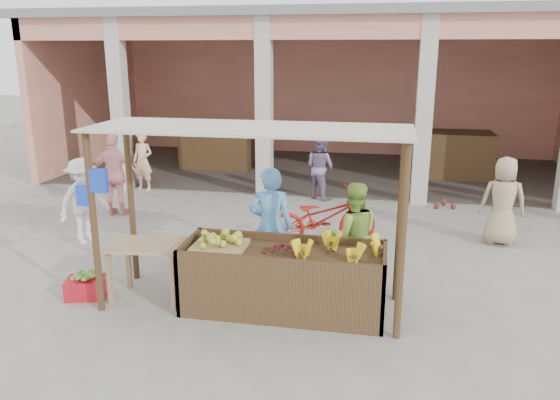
% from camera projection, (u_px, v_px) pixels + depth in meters
% --- Properties ---
extents(ground, '(60.00, 60.00, 0.00)m').
position_uv_depth(ground, '(247.00, 306.00, 7.27)').
color(ground, slate).
rests_on(ground, ground).
extents(market_building, '(14.40, 6.40, 4.20)m').
position_uv_depth(market_building, '(327.00, 72.00, 14.99)').
color(market_building, '#F0927D').
rests_on(market_building, ground).
extents(fruit_stall, '(2.60, 0.95, 0.80)m').
position_uv_depth(fruit_stall, '(283.00, 281.00, 7.07)').
color(fruit_stall, '#503820').
rests_on(fruit_stall, ground).
extents(stall_awning, '(4.09, 1.35, 2.39)m').
position_uv_depth(stall_awning, '(244.00, 160.00, 6.80)').
color(stall_awning, '#503820').
rests_on(stall_awning, ground).
extents(banana_heap, '(1.09, 0.60, 0.20)m').
position_uv_depth(banana_heap, '(340.00, 250.00, 6.79)').
color(banana_heap, yellow).
rests_on(banana_heap, fruit_stall).
extents(melon_tray, '(0.68, 0.59, 0.19)m').
position_uv_depth(melon_tray, '(220.00, 242.00, 7.09)').
color(melon_tray, tan).
rests_on(melon_tray, fruit_stall).
extents(berry_heap, '(0.47, 0.39, 0.15)m').
position_uv_depth(berry_heap, '(282.00, 248.00, 6.91)').
color(berry_heap, maroon).
rests_on(berry_heap, fruit_stall).
extents(side_table, '(1.06, 0.77, 0.80)m').
position_uv_depth(side_table, '(148.00, 253.00, 7.33)').
color(side_table, '#A18160').
rests_on(side_table, ground).
extents(papaya_pile, '(0.65, 0.37, 0.19)m').
position_uv_depth(papaya_pile, '(147.00, 237.00, 7.27)').
color(papaya_pile, '#4E862C').
rests_on(papaya_pile, side_table).
extents(red_crate, '(0.61, 0.51, 0.28)m').
position_uv_depth(red_crate, '(87.00, 288.00, 7.51)').
color(red_crate, '#B0121F').
rests_on(red_crate, ground).
extents(plantain_bundle, '(0.42, 0.29, 0.08)m').
position_uv_depth(plantain_bundle, '(86.00, 275.00, 7.47)').
color(plantain_bundle, '#5B8B32').
rests_on(plantain_bundle, red_crate).
extents(produce_sacks, '(0.79, 0.74, 0.60)m').
position_uv_depth(produce_sacks, '(445.00, 194.00, 11.68)').
color(produce_sacks, maroon).
rests_on(produce_sacks, ground).
extents(vendor_blue, '(0.76, 0.60, 1.85)m').
position_uv_depth(vendor_blue, '(271.00, 223.00, 7.76)').
color(vendor_blue, '#58A2EA').
rests_on(vendor_blue, ground).
extents(vendor_green, '(0.86, 0.62, 1.62)m').
position_uv_depth(vendor_green, '(353.00, 233.00, 7.68)').
color(vendor_green, '#8EC347').
rests_on(vendor_green, ground).
extents(motorcycle, '(1.44, 2.15, 1.06)m').
position_uv_depth(motorcycle, '(322.00, 217.00, 9.35)').
color(motorcycle, '#A7170F').
rests_on(motorcycle, ground).
extents(shopper_a, '(0.91, 1.17, 1.63)m').
position_uv_depth(shopper_a, '(83.00, 198.00, 9.48)').
color(shopper_a, silver).
rests_on(shopper_a, ground).
extents(shopper_b, '(1.11, 0.65, 1.81)m').
position_uv_depth(shopper_b, '(115.00, 172.00, 11.03)').
color(shopper_b, pink).
rests_on(shopper_b, ground).
extents(shopper_c, '(0.86, 0.59, 1.72)m').
position_uv_depth(shopper_c, '(504.00, 196.00, 9.39)').
color(shopper_c, tan).
rests_on(shopper_c, ground).
extents(shopper_e, '(0.61, 0.50, 1.47)m').
position_uv_depth(shopper_e, '(143.00, 160.00, 13.09)').
color(shopper_e, '#EAB28D').
rests_on(shopper_e, ground).
extents(shopper_f, '(0.89, 0.80, 1.59)m').
position_uv_depth(shopper_f, '(320.00, 164.00, 12.34)').
color(shopper_f, gray).
rests_on(shopper_f, ground).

